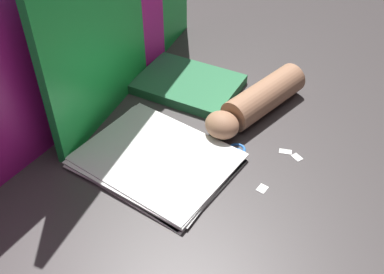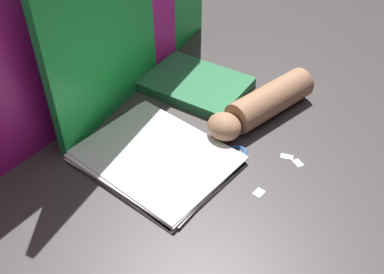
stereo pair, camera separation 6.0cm
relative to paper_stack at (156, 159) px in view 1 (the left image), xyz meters
The scene contains 9 objects.
ground_plane 0.13m from the paper_stack, 48.21° to the right, with size 6.00×6.00×0.00m, color #3D3838.
backdrop_panel_left 0.37m from the paper_stack, 104.99° to the left, with size 0.89×0.05×0.53m.
paper_stack is the anchor object (origin of this frame).
book_closed 0.31m from the paper_stack, 20.84° to the left, with size 0.23×0.30×0.03m.
scissors 0.17m from the paper_stack, 40.87° to the right, with size 0.10×0.15×0.01m.
hand_forearm 0.31m from the paper_stack, 19.82° to the right, with size 0.34×0.14×0.08m.
paper_scrap_near 0.33m from the paper_stack, 52.98° to the right, with size 0.03×0.03×0.00m.
paper_scrap_mid 0.31m from the paper_stack, 49.13° to the right, with size 0.03×0.03×0.00m.
paper_scrap_far 0.25m from the paper_stack, 75.13° to the right, with size 0.03×0.02×0.00m.
Camera 1 is at (-0.66, -0.39, 0.73)m, focal length 42.00 mm.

